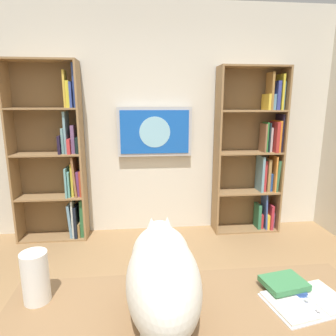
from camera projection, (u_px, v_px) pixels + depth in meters
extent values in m
cube|color=silver|center=(151.00, 122.00, 3.53)|extent=(4.52, 0.06, 2.70)
cube|color=#937047|center=(280.00, 152.00, 3.57)|extent=(0.02, 0.28, 1.99)
cube|color=#937047|center=(217.00, 153.00, 3.50)|extent=(0.02, 0.28, 1.99)
cube|color=brown|center=(245.00, 151.00, 3.66)|extent=(0.80, 0.01, 1.99)
cube|color=#937047|center=(244.00, 228.00, 3.75)|extent=(0.76, 0.27, 0.02)
cube|color=#937047|center=(246.00, 192.00, 3.64)|extent=(0.76, 0.27, 0.02)
cube|color=#937047|center=(249.00, 152.00, 3.53)|extent=(0.76, 0.27, 0.02)
cube|color=#937047|center=(251.00, 111.00, 3.43)|extent=(0.76, 0.27, 0.02)
cube|color=#937047|center=(254.00, 67.00, 3.32)|extent=(0.76, 0.27, 0.02)
cube|color=#815583|center=(271.00, 219.00, 3.76)|extent=(0.03, 0.12, 0.20)
cube|color=#AD2B3A|center=(269.00, 215.00, 3.74)|extent=(0.03, 0.23, 0.31)
cube|color=yellow|center=(266.00, 220.00, 3.75)|extent=(0.04, 0.17, 0.18)
cube|color=#39569C|center=(264.00, 211.00, 3.71)|extent=(0.04, 0.17, 0.46)
cube|color=red|center=(260.00, 220.00, 3.75)|extent=(0.03, 0.14, 0.18)
cube|color=#2E704F|center=(257.00, 216.00, 3.73)|extent=(0.04, 0.17, 0.31)
cube|color=#3E744C|center=(275.00, 175.00, 3.64)|extent=(0.05, 0.21, 0.39)
cube|color=orange|center=(273.00, 173.00, 3.62)|extent=(0.02, 0.23, 0.44)
cube|color=#264D9E|center=(270.00, 182.00, 3.64)|extent=(0.03, 0.12, 0.22)
cube|color=olive|center=(267.00, 175.00, 3.61)|extent=(0.04, 0.15, 0.40)
cube|color=#C23337|center=(263.00, 175.00, 3.62)|extent=(0.04, 0.15, 0.38)
cube|color=#6999B0|center=(260.00, 173.00, 3.61)|extent=(0.03, 0.21, 0.44)
cube|color=black|center=(279.00, 133.00, 3.52)|extent=(0.02, 0.21, 0.44)
cube|color=orange|center=(276.00, 136.00, 3.53)|extent=(0.03, 0.24, 0.37)
cube|color=#AE2D2B|center=(274.00, 137.00, 3.50)|extent=(0.04, 0.23, 0.36)
cube|color=silver|center=(269.00, 139.00, 3.53)|extent=(0.03, 0.12, 0.29)
cube|color=#192A2E|center=(268.00, 137.00, 3.50)|extent=(0.02, 0.14, 0.34)
cube|color=#2F7D3B|center=(265.00, 137.00, 3.51)|extent=(0.02, 0.16, 0.35)
cube|color=#8C6245|center=(263.00, 138.00, 3.50)|extent=(0.02, 0.19, 0.33)
cube|color=#5F8FA5|center=(282.00, 96.00, 3.43)|extent=(0.02, 0.15, 0.33)
cube|color=gold|center=(280.00, 92.00, 3.42)|extent=(0.03, 0.21, 0.40)
cube|color=#364093|center=(276.00, 96.00, 3.42)|extent=(0.04, 0.18, 0.33)
cube|color=#6194AD|center=(273.00, 102.00, 3.42)|extent=(0.03, 0.14, 0.18)
cube|color=#A0753A|center=(270.00, 91.00, 3.39)|extent=(0.03, 0.18, 0.42)
cube|color=yellow|center=(266.00, 102.00, 3.42)|extent=(0.03, 0.21, 0.18)
cube|color=#937047|center=(82.00, 154.00, 3.34)|extent=(0.02, 0.28, 2.03)
cube|color=#937047|center=(12.00, 155.00, 3.26)|extent=(0.02, 0.28, 2.03)
cube|color=brown|center=(51.00, 152.00, 3.43)|extent=(0.78, 0.01, 2.03)
cube|color=#937047|center=(55.00, 237.00, 3.52)|extent=(0.74, 0.27, 0.02)
cube|color=#937047|center=(51.00, 197.00, 3.41)|extent=(0.74, 0.27, 0.02)
cube|color=#937047|center=(48.00, 154.00, 3.30)|extent=(0.74, 0.27, 0.02)
cube|color=#937047|center=(43.00, 109.00, 3.19)|extent=(0.74, 0.27, 0.02)
cube|color=#937047|center=(39.00, 60.00, 3.08)|extent=(0.74, 0.27, 0.02)
cube|color=#316E3E|center=(83.00, 218.00, 3.49)|extent=(0.05, 0.14, 0.45)
cube|color=olive|center=(80.00, 228.00, 3.53)|extent=(0.03, 0.20, 0.17)
cube|color=black|center=(77.00, 221.00, 3.50)|extent=(0.03, 0.22, 0.37)
cube|color=silver|center=(73.00, 218.00, 3.47)|extent=(0.02, 0.15, 0.45)
cube|color=#628EAA|center=(71.00, 220.00, 3.49)|extent=(0.05, 0.20, 0.40)
cube|color=#B43E27|center=(81.00, 183.00, 3.41)|extent=(0.02, 0.18, 0.29)
cube|color=#79407D|center=(79.00, 183.00, 3.40)|extent=(0.03, 0.13, 0.29)
cube|color=#8F6039|center=(76.00, 176.00, 3.39)|extent=(0.05, 0.24, 0.47)
cube|color=yellow|center=(73.00, 179.00, 3.39)|extent=(0.03, 0.14, 0.38)
cube|color=#5EA4A0|center=(70.00, 183.00, 3.39)|extent=(0.02, 0.19, 0.29)
cube|color=#5F9EA5|center=(67.00, 182.00, 3.37)|extent=(0.02, 0.22, 0.34)
cube|color=black|center=(78.00, 145.00, 3.30)|extent=(0.03, 0.16, 0.18)
cube|color=#6E4C78|center=(74.00, 139.00, 3.28)|extent=(0.04, 0.13, 0.31)
cube|color=#C13436|center=(70.00, 146.00, 3.30)|extent=(0.03, 0.22, 0.16)
cube|color=#6B97A5|center=(67.00, 132.00, 3.28)|extent=(0.02, 0.21, 0.46)
cube|color=#6C9C9E|center=(64.00, 141.00, 3.29)|extent=(0.03, 0.17, 0.28)
cube|color=black|center=(61.00, 144.00, 3.28)|extent=(0.03, 0.21, 0.20)
cube|color=#324893|center=(75.00, 86.00, 3.17)|extent=(0.03, 0.12, 0.47)
cube|color=#324594|center=(72.00, 95.00, 3.18)|extent=(0.02, 0.21, 0.27)
cube|color=gold|center=(69.00, 94.00, 3.19)|extent=(0.04, 0.19, 0.28)
cube|color=gold|center=(65.00, 89.00, 3.16)|extent=(0.02, 0.13, 0.39)
cube|color=#B7B7BC|center=(155.00, 132.00, 3.48)|extent=(0.88, 0.06, 0.58)
cube|color=blue|center=(155.00, 132.00, 3.44)|extent=(0.81, 0.01, 0.51)
cylinder|color=#8CCCEA|center=(155.00, 132.00, 3.44)|extent=(0.36, 0.00, 0.36)
cube|color=olive|center=(195.00, 322.00, 1.15)|extent=(1.55, 0.66, 0.03)
cube|color=olive|center=(318.00, 333.00, 1.59)|extent=(0.06, 0.06, 0.72)
ellipsoid|color=silver|center=(163.00, 282.00, 1.11)|extent=(0.28, 0.52, 0.33)
ellipsoid|color=silver|center=(161.00, 256.00, 1.21)|extent=(0.24, 0.28, 0.25)
sphere|color=silver|center=(160.00, 235.00, 1.26)|extent=(0.12, 0.12, 0.12)
cone|color=silver|center=(167.00, 224.00, 1.25)|extent=(0.06, 0.06, 0.07)
cone|color=silver|center=(152.00, 225.00, 1.25)|extent=(0.06, 0.06, 0.07)
cone|color=beige|center=(168.00, 226.00, 1.25)|extent=(0.03, 0.03, 0.05)
cone|color=beige|center=(152.00, 227.00, 1.24)|extent=(0.03, 0.03, 0.05)
cube|color=white|center=(324.00, 299.00, 1.26)|extent=(0.19, 0.24, 0.01)
cube|color=white|center=(288.00, 307.00, 1.21)|extent=(0.19, 0.24, 0.01)
cube|color=white|center=(306.00, 303.00, 1.24)|extent=(0.07, 0.22, 0.01)
cube|color=white|center=(324.00, 297.00, 1.26)|extent=(0.18, 0.23, 0.01)
cube|color=white|center=(289.00, 305.00, 1.21)|extent=(0.18, 0.23, 0.01)
cylinder|color=silver|center=(319.00, 310.00, 1.17)|extent=(0.02, 0.02, 0.01)
cylinder|color=silver|center=(307.00, 300.00, 1.24)|extent=(0.02, 0.02, 0.01)
cylinder|color=silver|center=(296.00, 290.00, 1.30)|extent=(0.02, 0.02, 0.01)
cylinder|color=white|center=(35.00, 277.00, 1.23)|extent=(0.11, 0.11, 0.22)
cube|color=#2D4C93|center=(286.00, 288.00, 1.32)|extent=(0.16, 0.14, 0.03)
cube|color=#387A47|center=(284.00, 283.00, 1.32)|extent=(0.20, 0.17, 0.03)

